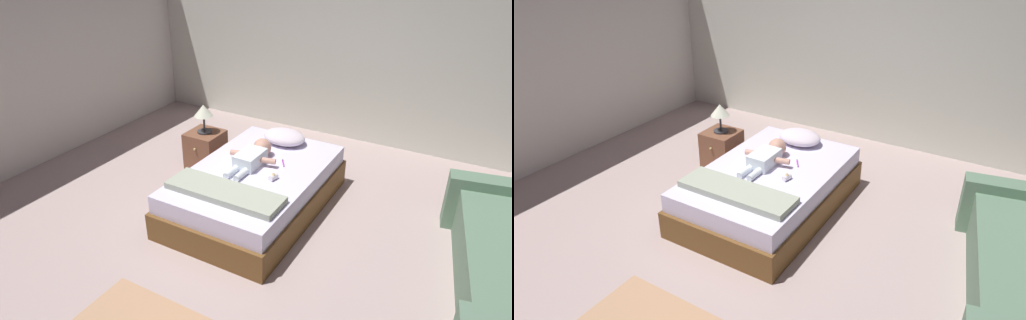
% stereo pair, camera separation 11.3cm
% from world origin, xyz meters
% --- Properties ---
extents(ground_plane, '(8.00, 8.00, 0.00)m').
position_xyz_m(ground_plane, '(0.00, 0.00, 0.00)').
color(ground_plane, '#B29B96').
extents(wall_behind_bed, '(8.00, 0.12, 2.64)m').
position_xyz_m(wall_behind_bed, '(0.00, 3.00, 1.32)').
color(wall_behind_bed, silver).
rests_on(wall_behind_bed, ground_plane).
extents(bed, '(1.20, 1.91, 0.45)m').
position_xyz_m(bed, '(-0.19, 0.81, 0.22)').
color(bed, brown).
rests_on(bed, ground_plane).
extents(pillow, '(0.47, 0.35, 0.15)m').
position_xyz_m(pillow, '(-0.22, 1.48, 0.53)').
color(pillow, silver).
rests_on(pillow, bed).
extents(baby, '(0.51, 0.70, 0.19)m').
position_xyz_m(baby, '(-0.28, 0.92, 0.53)').
color(baby, white).
rests_on(baby, bed).
extents(toothbrush, '(0.09, 0.13, 0.02)m').
position_xyz_m(toothbrush, '(-0.02, 1.05, 0.46)').
color(toothbrush, purple).
rests_on(toothbrush, bed).
extents(nightstand, '(0.38, 0.41, 0.47)m').
position_xyz_m(nightstand, '(-1.13, 1.27, 0.23)').
color(nightstand, brown).
rests_on(nightstand, ground_plane).
extents(lamp, '(0.21, 0.21, 0.33)m').
position_xyz_m(lamp, '(-1.13, 1.27, 0.71)').
color(lamp, '#333338').
rests_on(lamp, nightstand).
extents(blanket, '(1.08, 0.34, 0.06)m').
position_xyz_m(blanket, '(-0.19, 0.25, 0.48)').
color(blanket, '#A2AB95').
rests_on(blanket, bed).
extents(baby_bottle, '(0.07, 0.10, 0.08)m').
position_xyz_m(baby_bottle, '(0.06, 0.71, 0.48)').
color(baby_bottle, white).
rests_on(baby_bottle, bed).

